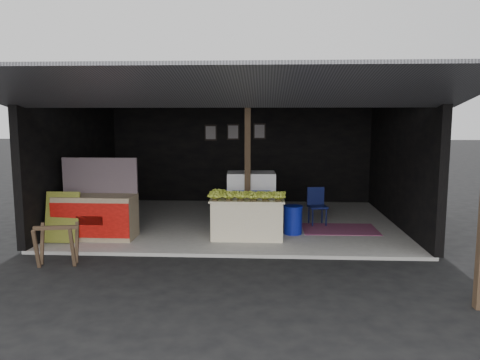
# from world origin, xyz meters

# --- Properties ---
(ground) EXTENTS (80.00, 80.00, 0.00)m
(ground) POSITION_xyz_m (0.00, 0.00, 0.00)
(ground) COLOR black
(ground) RESTS_ON ground
(concrete_slab) EXTENTS (7.00, 5.00, 0.06)m
(concrete_slab) POSITION_xyz_m (0.00, 2.50, 0.03)
(concrete_slab) COLOR gray
(concrete_slab) RESTS_ON ground
(shophouse) EXTENTS (7.40, 7.29, 3.02)m
(shophouse) POSITION_xyz_m (0.00, 2.82, 2.10)
(shophouse) COLOR black
(shophouse) RESTS_ON ground
(banana_table) EXTENTS (1.38, 0.86, 0.76)m
(banana_table) POSITION_xyz_m (0.33, 1.15, 0.44)
(banana_table) COLOR beige
(banana_table) RESTS_ON concrete_slab
(banana_pile) EXTENTS (1.27, 0.77, 0.15)m
(banana_pile) POSITION_xyz_m (0.33, 1.15, 0.89)
(banana_pile) COLOR gold
(banana_pile) RESTS_ON banana_table
(white_crate) EXTENTS (1.04, 0.73, 1.11)m
(white_crate) POSITION_xyz_m (0.36, 2.24, 0.62)
(white_crate) COLOR white
(white_crate) RESTS_ON concrete_slab
(neighbor_stall) EXTENTS (1.46, 0.67, 1.50)m
(neighbor_stall) POSITION_xyz_m (-2.51, 0.93, 0.51)
(neighbor_stall) COLOR #998466
(neighbor_stall) RESTS_ON concrete_slab
(green_signboard) EXTENTS (0.62, 0.25, 0.91)m
(green_signboard) POSITION_xyz_m (-3.03, 0.61, 0.52)
(green_signboard) COLOR black
(green_signboard) RESTS_ON concrete_slab
(sawhorse) EXTENTS (0.68, 0.67, 0.65)m
(sawhorse) POSITION_xyz_m (-2.60, -0.58, 0.41)
(sawhorse) COLOR #493524
(sawhorse) RESTS_ON ground
(water_barrel) EXTENTS (0.36, 0.36, 0.53)m
(water_barrel) POSITION_xyz_m (1.21, 1.45, 0.32)
(water_barrel) COLOR navy
(water_barrel) RESTS_ON concrete_slab
(plastic_chair) EXTENTS (0.43, 0.43, 0.79)m
(plastic_chair) POSITION_xyz_m (1.76, 2.31, 0.52)
(plastic_chair) COLOR #0B113E
(plastic_chair) RESTS_ON concrete_slab
(magenta_rug) EXTENTS (1.51, 1.01, 0.01)m
(magenta_rug) POSITION_xyz_m (2.18, 1.85, 0.07)
(magenta_rug) COLOR maroon
(magenta_rug) RESTS_ON concrete_slab
(picture_frames) EXTENTS (1.62, 0.04, 0.46)m
(picture_frames) POSITION_xyz_m (-0.17, 4.89, 1.93)
(picture_frames) COLOR black
(picture_frames) RESTS_ON shophouse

